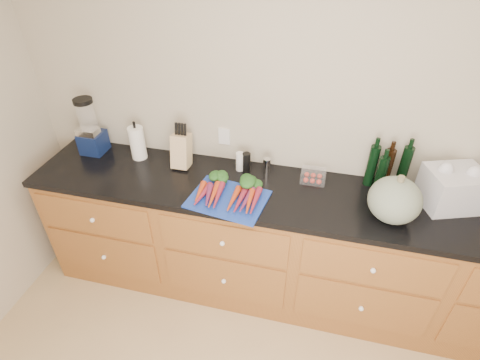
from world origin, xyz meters
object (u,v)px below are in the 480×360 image
(cutting_board, at_px, (228,199))
(blender_appliance, at_px, (90,129))
(squash, at_px, (395,200))
(tomato_box, at_px, (313,176))
(paper_towel, at_px, (137,143))
(knife_block, at_px, (181,151))
(carrots, at_px, (230,190))

(cutting_board, distance_m, blender_appliance, 1.16)
(squash, height_order, tomato_box, squash)
(paper_towel, xyz_separation_m, tomato_box, (1.24, 0.01, -0.08))
(cutting_board, height_order, knife_block, knife_block)
(tomato_box, bearing_deg, knife_block, -178.09)
(paper_towel, height_order, tomato_box, paper_towel)
(knife_block, bearing_deg, paper_towel, 176.61)
(blender_appliance, bearing_deg, knife_block, -1.46)
(squash, xyz_separation_m, tomato_box, (-0.47, 0.27, -0.10))
(squash, bearing_deg, cutting_board, -176.19)
(carrots, height_order, paper_towel, paper_towel)
(carrots, distance_m, knife_block, 0.49)
(cutting_board, relative_size, paper_towel, 1.92)
(squash, bearing_deg, knife_block, 170.19)
(blender_appliance, bearing_deg, tomato_box, 0.44)
(cutting_board, height_order, paper_towel, paper_towel)
(squash, relative_size, paper_towel, 1.23)
(carrots, distance_m, blender_appliance, 1.15)
(carrots, distance_m, paper_towel, 0.80)
(cutting_board, xyz_separation_m, tomato_box, (0.49, 0.33, 0.03))
(cutting_board, height_order, tomato_box, tomato_box)
(knife_block, relative_size, tomato_box, 1.47)
(paper_towel, relative_size, knife_block, 1.03)
(cutting_board, distance_m, tomato_box, 0.59)
(squash, distance_m, blender_appliance, 2.08)
(cutting_board, distance_m, knife_block, 0.52)
(squash, relative_size, blender_appliance, 0.71)
(blender_appliance, xyz_separation_m, knife_block, (0.69, -0.02, -0.07))
(cutting_board, distance_m, carrots, 0.06)
(squash, bearing_deg, carrots, -179.17)
(knife_block, bearing_deg, blender_appliance, 178.54)
(blender_appliance, distance_m, tomato_box, 1.60)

